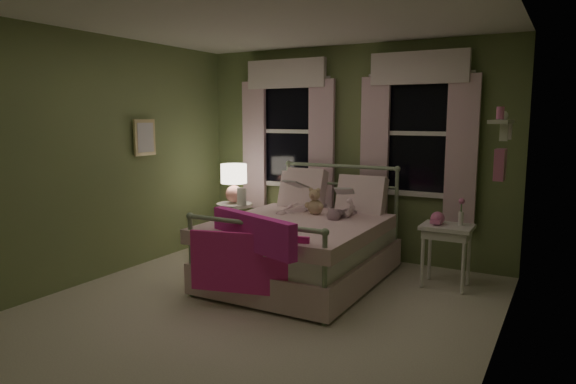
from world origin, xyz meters
The scene contains 18 objects.
room_shell centered at (0.00, 0.00, 1.30)m, with size 4.20×4.20×4.20m.
bed centered at (-0.03, 0.92, 0.38)m, with size 1.58×2.04×1.18m.
pink_throw centered at (-0.03, -0.10, 0.61)m, with size 1.08×0.48×0.71m.
child_left centered at (-0.31, 1.35, 0.96)m, with size 0.29×0.19×0.79m, color #F7D1DD.
child_right centered at (0.25, 1.35, 0.95)m, with size 0.37×0.29×0.76m, color #F7D1DD.
book_left centered at (-0.31, 1.10, 0.96)m, with size 0.20×0.27×0.03m, color beige.
book_right centered at (0.25, 1.10, 0.92)m, with size 0.20×0.27×0.02m, color beige.
teddy_bear centered at (-0.03, 1.19, 0.79)m, with size 0.23×0.18×0.30m.
nightstand_left centered at (-1.30, 1.45, 0.42)m, with size 0.46×0.46×0.65m.
table_lamp centered at (-1.30, 1.45, 0.95)m, with size 0.33×0.33×0.49m.
book_nightstand centered at (-1.20, 1.37, 0.66)m, with size 0.16×0.22×0.02m, color beige.
nightstand_right centered at (1.35, 1.42, 0.55)m, with size 0.50×0.40×0.64m.
pink_toy centered at (1.25, 1.42, 0.71)m, with size 0.14×0.18×0.14m.
bud_vase centered at (1.47, 1.47, 0.79)m, with size 0.06×0.06×0.28m.
window_left centered at (-0.85, 2.03, 1.62)m, with size 1.34×0.13×1.96m.
window_right centered at (0.85, 2.03, 1.62)m, with size 1.34×0.13×1.96m.
wall_shelf centered at (1.90, 0.70, 1.52)m, with size 0.15×0.50×0.60m.
framed_picture centered at (-1.95, 0.60, 1.50)m, with size 0.03×0.32×0.42m.
Camera 1 is at (2.42, -3.82, 1.74)m, focal length 32.00 mm.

